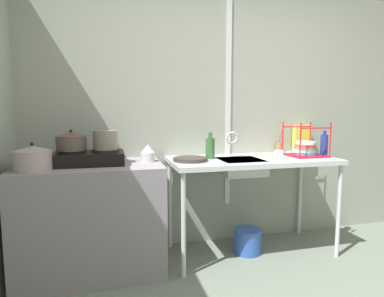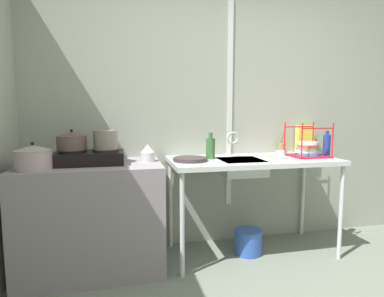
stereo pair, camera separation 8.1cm
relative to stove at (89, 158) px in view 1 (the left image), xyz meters
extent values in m
cube|color=#949B8C|center=(1.24, 0.38, 0.30)|extent=(4.47, 0.10, 2.45)
cube|color=silver|center=(1.27, 0.32, 0.43)|extent=(0.05, 0.01, 1.96)
cube|color=gray|center=(0.01, 0.00, -0.49)|extent=(1.10, 0.66, 0.87)
cube|color=silver|center=(1.38, 0.00, -0.07)|extent=(1.47, 0.66, 0.04)
cylinder|color=silver|center=(0.69, -0.29, -0.51)|extent=(0.04, 0.04, 0.83)
cylinder|color=silver|center=(2.08, -0.29, -0.51)|extent=(0.04, 0.04, 0.83)
cylinder|color=silver|center=(0.69, 0.29, -0.51)|extent=(0.04, 0.04, 0.83)
cylinder|color=silver|center=(2.08, 0.29, -0.51)|extent=(0.04, 0.04, 0.83)
cube|color=black|center=(0.00, 0.00, 0.00)|extent=(0.53, 0.34, 0.10)
cylinder|color=black|center=(-0.13, 0.00, 0.05)|extent=(0.20, 0.20, 0.02)
cylinder|color=black|center=(0.13, 0.00, 0.05)|extent=(0.20, 0.20, 0.02)
cylinder|color=#51433D|center=(-0.13, 0.00, 0.12)|extent=(0.22, 0.22, 0.11)
cone|color=brown|center=(-0.13, 0.00, 0.18)|extent=(0.23, 0.23, 0.03)
sphere|color=black|center=(-0.13, 0.00, 0.21)|extent=(0.02, 0.02, 0.02)
cylinder|color=gray|center=(0.13, 0.00, 0.14)|extent=(0.19, 0.19, 0.15)
cylinder|color=#A59093|center=(-0.37, -0.16, 0.02)|extent=(0.25, 0.25, 0.14)
cone|color=#9B958A|center=(-0.37, -0.16, 0.10)|extent=(0.26, 0.26, 0.04)
sphere|color=black|center=(-0.37, -0.16, 0.13)|extent=(0.02, 0.02, 0.02)
cylinder|color=silver|center=(0.46, 0.03, -0.01)|extent=(0.12, 0.12, 0.08)
cone|color=silver|center=(0.46, 0.03, 0.06)|extent=(0.11, 0.11, 0.07)
cube|color=silver|center=(1.25, -0.04, -0.12)|extent=(0.37, 0.37, 0.13)
cylinder|color=silver|center=(1.24, 0.17, 0.03)|extent=(0.02, 0.02, 0.17)
torus|color=silver|center=(1.24, 0.12, 0.12)|extent=(0.12, 0.02, 0.12)
cylinder|color=#372D2E|center=(0.81, -0.03, -0.04)|extent=(0.29, 0.29, 0.03)
cylinder|color=red|center=(1.77, -0.14, 0.10)|extent=(0.01, 0.01, 0.32)
cylinder|color=red|center=(2.08, -0.14, 0.10)|extent=(0.01, 0.01, 0.32)
cylinder|color=red|center=(1.77, 0.15, 0.10)|extent=(0.01, 0.01, 0.32)
cylinder|color=red|center=(2.08, 0.15, 0.10)|extent=(0.01, 0.01, 0.32)
cylinder|color=red|center=(1.92, -0.14, 0.22)|extent=(0.30, 0.01, 0.01)
cylinder|color=red|center=(1.92, 0.15, 0.22)|extent=(0.30, 0.01, 0.01)
cube|color=red|center=(1.92, 0.01, -0.05)|extent=(0.32, 0.31, 0.01)
cylinder|color=teal|center=(1.93, 0.01, -0.03)|extent=(0.22, 0.22, 0.03)
cylinder|color=white|center=(1.92, 0.02, 0.00)|extent=(0.21, 0.21, 0.03)
cylinder|color=gray|center=(1.92, 0.00, 0.02)|extent=(0.20, 0.20, 0.03)
cylinder|color=#C34E3E|center=(1.92, 0.00, 0.04)|extent=(0.19, 0.19, 0.03)
cylinder|color=white|center=(1.93, 0.00, 0.07)|extent=(0.18, 0.18, 0.03)
cylinder|color=white|center=(1.60, -0.08, -0.02)|extent=(0.08, 0.08, 0.07)
cylinder|color=beige|center=(1.51, -0.02, -0.04)|extent=(0.11, 0.11, 0.04)
cylinder|color=#366736|center=(1.01, 0.05, 0.04)|extent=(0.08, 0.08, 0.18)
cylinder|color=#366736|center=(1.01, 0.05, 0.15)|extent=(0.04, 0.04, 0.05)
cylinder|color=navy|center=(2.09, -0.04, 0.05)|extent=(0.07, 0.07, 0.20)
cylinder|color=navy|center=(2.09, -0.04, 0.17)|extent=(0.03, 0.03, 0.04)
cube|color=#E0DC47|center=(2.07, 0.28, 0.09)|extent=(0.18, 0.07, 0.28)
cylinder|color=olive|center=(1.81, 0.28, 0.00)|extent=(0.07, 0.07, 0.10)
cylinder|color=olive|center=(1.81, 0.28, 0.09)|extent=(0.02, 0.09, 0.21)
cylinder|color=#3257B7|center=(1.35, -0.02, -0.81)|extent=(0.24, 0.24, 0.22)
camera|label=1|loc=(0.17, -2.54, 0.35)|focal=29.29mm
camera|label=2|loc=(0.25, -2.56, 0.35)|focal=29.29mm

